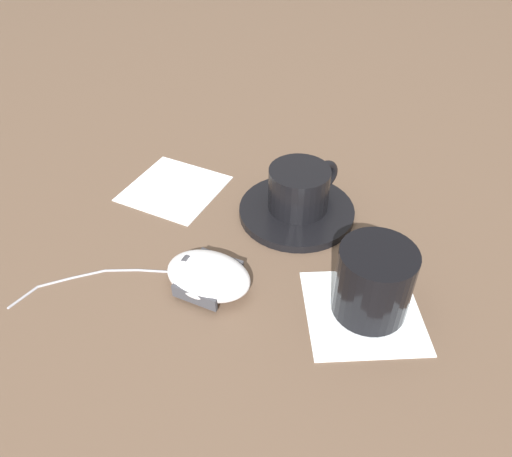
{
  "coord_description": "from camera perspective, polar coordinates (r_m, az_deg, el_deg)",
  "views": [
    {
      "loc": [
        -0.41,
        -0.1,
        0.41
      ],
      "look_at": [
        0.0,
        0.03,
        0.03
      ],
      "focal_mm": 35.0,
      "sensor_mm": 36.0,
      "label": 1
    }
  ],
  "objects": [
    {
      "name": "ground_plane",
      "position": [
        0.59,
        2.72,
        -3.01
      ],
      "size": [
        3.0,
        3.0,
        0.0
      ],
      "primitive_type": "plane",
      "color": "brown"
    },
    {
      "name": "saucer",
      "position": [
        0.64,
        4.58,
        2.0
      ],
      "size": [
        0.15,
        0.15,
        0.01
      ],
      "primitive_type": "cylinder",
      "color": "black",
      "rests_on": "ground"
    },
    {
      "name": "coffee_cup",
      "position": [
        0.63,
        4.81,
        4.69
      ],
      "size": [
        0.09,
        0.08,
        0.06
      ],
      "color": "black",
      "rests_on": "saucer"
    },
    {
      "name": "computer_mouse",
      "position": [
        0.54,
        -5.47,
        -5.36
      ],
      "size": [
        0.08,
        0.1,
        0.04
      ],
      "color": "silver",
      "rests_on": "ground"
    },
    {
      "name": "mouse_cable",
      "position": [
        0.59,
        -18.52,
        -5.4
      ],
      "size": [
        0.1,
        0.14,
        0.0
      ],
      "color": "gray",
      "rests_on": "ground"
    },
    {
      "name": "napkin_under_glass",
      "position": [
        0.54,
        12.11,
        -9.22
      ],
      "size": [
        0.15,
        0.15,
        0.0
      ],
      "primitive_type": "cube",
      "rotation": [
        0.0,
        0.0,
        0.36
      ],
      "color": "white",
      "rests_on": "ground"
    },
    {
      "name": "drinking_glass",
      "position": [
        0.52,
        13.3,
        -5.92
      ],
      "size": [
        0.08,
        0.08,
        0.08
      ],
      "primitive_type": "cylinder",
      "color": "black",
      "rests_on": "napkin_under_glass"
    },
    {
      "name": "napkin_spare",
      "position": [
        0.7,
        -9.33,
        4.57
      ],
      "size": [
        0.14,
        0.14,
        0.0
      ],
      "primitive_type": "cube",
      "rotation": [
        0.0,
        0.0,
        -0.15
      ],
      "color": "white",
      "rests_on": "ground"
    }
  ]
}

